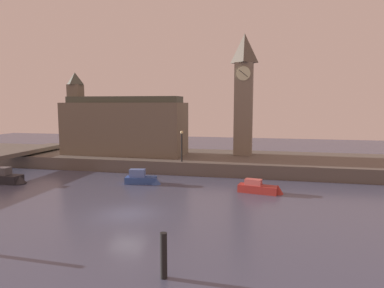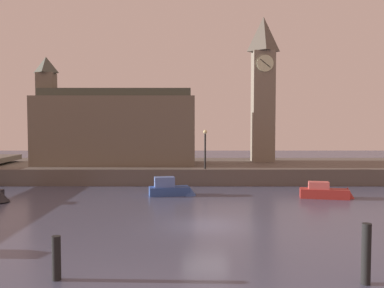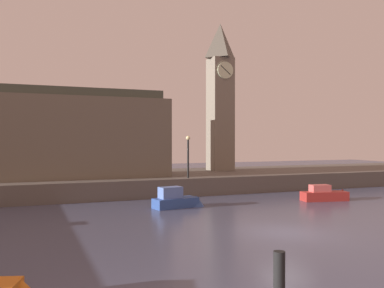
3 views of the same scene
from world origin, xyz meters
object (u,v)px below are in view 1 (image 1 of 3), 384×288
boat_dinghy_red (262,188)px  mooring_post_right (164,256)px  clock_tower (244,93)px  boat_tour_blue (143,179)px  boat_barge_dark (8,178)px  streetlamp (182,142)px  parliament_hall (123,126)px

boat_dinghy_red → mooring_post_right: bearing=-104.0°
clock_tower → boat_tour_blue: clock_tower is taller
boat_barge_dark → boat_dinghy_red: boat_barge_dark is taller
clock_tower → mooring_post_right: (-1.42, -30.17, -8.40)m
streetlamp → mooring_post_right: (4.99, -23.05, -2.64)m
clock_tower → mooring_post_right: 31.35m
parliament_hall → boat_dinghy_red: (18.21, -10.78, -4.74)m
boat_barge_dark → parliament_hall: bearing=60.0°
streetlamp → boat_tour_blue: streetlamp is taller
boat_tour_blue → boat_barge_dark: 13.85m
streetlamp → boat_barge_dark: size_ratio=0.90×
streetlamp → boat_dinghy_red: (9.12, -6.43, -3.28)m
clock_tower → parliament_hall: (-15.50, -2.76, -4.31)m
mooring_post_right → parliament_hall: bearing=117.2°
clock_tower → mooring_post_right: clock_tower is taller
boat_barge_dark → boat_dinghy_red: (25.40, 1.68, -0.13)m
streetlamp → boat_barge_dark: bearing=-153.5°
clock_tower → boat_tour_blue: size_ratio=4.00×
boat_tour_blue → parliament_hall: bearing=123.5°
parliament_hall → boat_barge_dark: bearing=-120.0°
boat_dinghy_red → boat_tour_blue: bearing=174.3°
streetlamp → boat_barge_dark: 18.46m
clock_tower → boat_tour_blue: bearing=-126.5°
streetlamp → boat_tour_blue: 6.74m
mooring_post_right → boat_barge_dark: size_ratio=0.56×
streetlamp → boat_dinghy_red: bearing=-35.2°
mooring_post_right → boat_tour_blue: size_ratio=0.57×
streetlamp → boat_tour_blue: (-2.73, -5.25, -3.22)m
clock_tower → parliament_hall: clock_tower is taller
clock_tower → parliament_hall: bearing=-169.9°
boat_dinghy_red → clock_tower: bearing=101.3°
boat_tour_blue → boat_dinghy_red: (11.85, -1.18, -0.06)m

